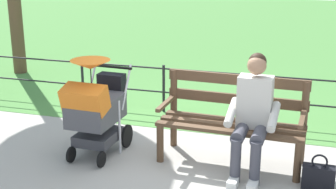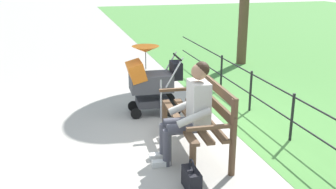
{
  "view_description": "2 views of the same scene",
  "coord_description": "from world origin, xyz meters",
  "px_view_note": "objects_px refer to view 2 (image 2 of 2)",
  "views": [
    {
      "loc": [
        -1.34,
        4.99,
        2.38
      ],
      "look_at": [
        0.14,
        0.02,
        0.75
      ],
      "focal_mm": 52.33,
      "sensor_mm": 36.0,
      "label": 1
    },
    {
      "loc": [
        -5.25,
        1.6,
        2.36
      ],
      "look_at": [
        0.04,
        0.16,
        0.61
      ],
      "focal_mm": 43.06,
      "sensor_mm": 36.0,
      "label": 2
    }
  ],
  "objects_px": {
    "person_on_bench": "(190,109)",
    "handbag": "(191,179)",
    "stroller": "(151,80)",
    "park_bench": "(200,113)"
  },
  "relations": [
    {
      "from": "person_on_bench",
      "to": "handbag",
      "type": "bearing_deg",
      "value": 163.72
    },
    {
      "from": "park_bench",
      "to": "person_on_bench",
      "type": "relative_size",
      "value": 1.27
    },
    {
      "from": "handbag",
      "to": "park_bench",
      "type": "bearing_deg",
      "value": -24.44
    },
    {
      "from": "person_on_bench",
      "to": "stroller",
      "type": "distance_m",
      "value": 1.76
    },
    {
      "from": "stroller",
      "to": "person_on_bench",
      "type": "bearing_deg",
      "value": -176.72
    },
    {
      "from": "park_bench",
      "to": "handbag",
      "type": "relative_size",
      "value": 4.38
    },
    {
      "from": "park_bench",
      "to": "person_on_bench",
      "type": "bearing_deg",
      "value": 136.84
    },
    {
      "from": "person_on_bench",
      "to": "handbag",
      "type": "xyz_separation_m",
      "value": [
        -0.71,
        0.21,
        -0.55
      ]
    },
    {
      "from": "person_on_bench",
      "to": "stroller",
      "type": "relative_size",
      "value": 1.11
    },
    {
      "from": "person_on_bench",
      "to": "handbag",
      "type": "distance_m",
      "value": 0.92
    }
  ]
}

